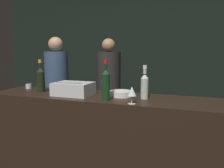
{
  "coord_description": "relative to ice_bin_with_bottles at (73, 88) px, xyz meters",
  "views": [
    {
      "loc": [
        0.7,
        -1.66,
        1.45
      ],
      "look_at": [
        0.0,
        0.31,
        1.15
      ],
      "focal_mm": 35.0,
      "sensor_mm": 36.0,
      "label": 1
    }
  ],
  "objects": [
    {
      "name": "ice_bin_with_bottles",
      "position": [
        0.0,
        0.0,
        0.0
      ],
      "size": [
        0.37,
        0.28,
        0.13
      ],
      "color": "silver",
      "rests_on": "bar_counter"
    },
    {
      "name": "bowl_white",
      "position": [
        0.47,
        0.1,
        -0.04
      ],
      "size": [
        0.21,
        0.21,
        0.05
      ],
      "color": "silver",
      "rests_on": "bar_counter"
    },
    {
      "name": "candle_votive",
      "position": [
        -0.7,
        0.17,
        -0.04
      ],
      "size": [
        0.07,
        0.07,
        0.06
      ],
      "color": "silver",
      "rests_on": "bar_counter"
    },
    {
      "name": "person_in_hoodie",
      "position": [
        -0.76,
        0.86,
        -0.16
      ],
      "size": [
        0.34,
        0.34,
        1.68
      ],
      "rotation": [
        0.0,
        0.0,
        2.06
      ],
      "color": "black",
      "rests_on": "ground_plane"
    },
    {
      "name": "bar_counter",
      "position": [
        0.39,
        0.05,
        -0.58
      ],
      "size": [
        2.57,
        0.57,
        1.03
      ],
      "color": "black",
      "rests_on": "ground_plane"
    },
    {
      "name": "person_blond_tee",
      "position": [
        -0.13,
        1.36,
        -0.17
      ],
      "size": [
        0.39,
        0.39,
        1.67
      ],
      "rotation": [
        0.0,
        0.0,
        -2.18
      ],
      "color": "black",
      "rests_on": "ground_plane"
    },
    {
      "name": "white_wine_bottle",
      "position": [
        0.71,
        0.06,
        0.06
      ],
      "size": [
        0.07,
        0.07,
        0.31
      ],
      "color": "#B2B7AD",
      "rests_on": "bar_counter"
    },
    {
      "name": "wine_glass",
      "position": [
        0.65,
        -0.18,
        0.03
      ],
      "size": [
        0.07,
        0.07,
        0.15
      ],
      "color": "silver",
      "rests_on": "bar_counter"
    },
    {
      "name": "red_wine_bottle_burgundy",
      "position": [
        0.4,
        -0.12,
        0.08
      ],
      "size": [
        0.07,
        0.07,
        0.36
      ],
      "color": "#143319",
      "rests_on": "bar_counter"
    },
    {
      "name": "champagne_bottle",
      "position": [
        -0.43,
        0.05,
        0.07
      ],
      "size": [
        0.09,
        0.09,
        0.35
      ],
      "color": "black",
      "rests_on": "bar_counter"
    },
    {
      "name": "wall_back_chalkboard",
      "position": [
        0.39,
        2.18,
        0.3
      ],
      "size": [
        6.4,
        0.06,
        2.8
      ],
      "color": "black",
      "rests_on": "ground_plane"
    }
  ]
}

